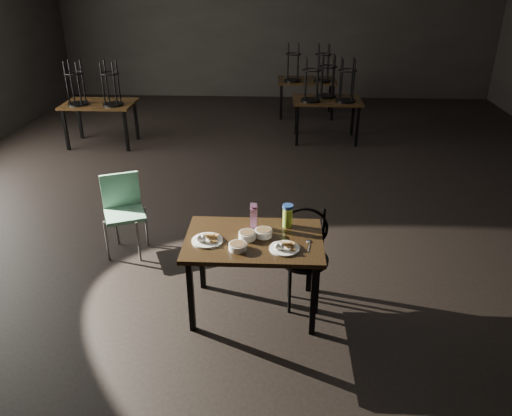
# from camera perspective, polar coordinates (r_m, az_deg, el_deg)

# --- Properties ---
(room) EXTENTS (12.00, 12.04, 3.22)m
(room) POSITION_cam_1_polar(r_m,az_deg,el_deg) (6.05, 1.43, 20.77)
(room) COLOR black
(room) RESTS_ON ground
(main_table) EXTENTS (1.20, 0.80, 0.75)m
(main_table) POSITION_cam_1_polar(r_m,az_deg,el_deg) (4.38, -0.26, -4.41)
(main_table) COLOR black
(main_table) RESTS_ON ground
(plate_left) EXTENTS (0.27, 0.27, 0.09)m
(plate_left) POSITION_cam_1_polar(r_m,az_deg,el_deg) (4.31, -5.64, -3.55)
(plate_left) COLOR white
(plate_left) RESTS_ON main_table
(plate_right) EXTENTS (0.26, 0.26, 0.08)m
(plate_right) POSITION_cam_1_polar(r_m,az_deg,el_deg) (4.18, 3.25, -4.47)
(plate_right) COLOR white
(plate_right) RESTS_ON main_table
(bowl_near) EXTENTS (0.15, 0.15, 0.06)m
(bowl_near) POSITION_cam_1_polar(r_m,az_deg,el_deg) (4.33, -1.01, -3.11)
(bowl_near) COLOR white
(bowl_near) RESTS_ON main_table
(bowl_far) EXTENTS (0.15, 0.15, 0.06)m
(bowl_far) POSITION_cam_1_polar(r_m,az_deg,el_deg) (4.37, 0.86, -2.84)
(bowl_far) COLOR white
(bowl_far) RESTS_ON main_table
(bowl_big) EXTENTS (0.15, 0.15, 0.05)m
(bowl_big) POSITION_cam_1_polar(r_m,az_deg,el_deg) (4.17, -2.10, -4.40)
(bowl_big) COLOR white
(bowl_big) RESTS_ON main_table
(juice_carton) EXTENTS (0.07, 0.07, 0.24)m
(juice_carton) POSITION_cam_1_polar(r_m,az_deg,el_deg) (4.48, -0.26, -0.92)
(juice_carton) COLOR #951B74
(juice_carton) RESTS_ON main_table
(water_bottle) EXTENTS (0.12, 0.12, 0.22)m
(water_bottle) POSITION_cam_1_polar(r_m,az_deg,el_deg) (4.49, 3.63, -0.87)
(water_bottle) COLOR #B1DD41
(water_bottle) RESTS_ON main_table
(spoon) EXTENTS (0.05, 0.21, 0.01)m
(spoon) POSITION_cam_1_polar(r_m,az_deg,el_deg) (4.30, 6.02, -3.91)
(spoon) COLOR silver
(spoon) RESTS_ON main_table
(bentwood_chair) EXTENTS (0.44, 0.44, 0.93)m
(bentwood_chair) POSITION_cam_1_polar(r_m,az_deg,el_deg) (4.58, 5.55, -4.82)
(bentwood_chair) COLOR black
(bentwood_chair) RESTS_ON ground
(school_chair) EXTENTS (0.53, 0.53, 0.88)m
(school_chair) POSITION_cam_1_polar(r_m,az_deg,el_deg) (5.59, -14.93, 0.12)
(school_chair) COLOR #68A283
(school_chair) RESTS_ON ground
(bg_table_left) EXTENTS (1.20, 0.80, 1.48)m
(bg_table_left) POSITION_cam_1_polar(r_m,az_deg,el_deg) (9.11, -17.60, 11.35)
(bg_table_left) COLOR black
(bg_table_left) RESTS_ON ground
(bg_table_right) EXTENTS (1.20, 0.80, 1.48)m
(bg_table_right) POSITION_cam_1_polar(r_m,az_deg,el_deg) (9.05, 8.16, 12.37)
(bg_table_right) COLOR black
(bg_table_right) RESTS_ON ground
(bg_table_far) EXTENTS (1.20, 0.80, 1.48)m
(bg_table_far) POSITION_cam_1_polar(r_m,az_deg,el_deg) (10.60, 5.85, 14.36)
(bg_table_far) COLOR black
(bg_table_far) RESTS_ON ground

